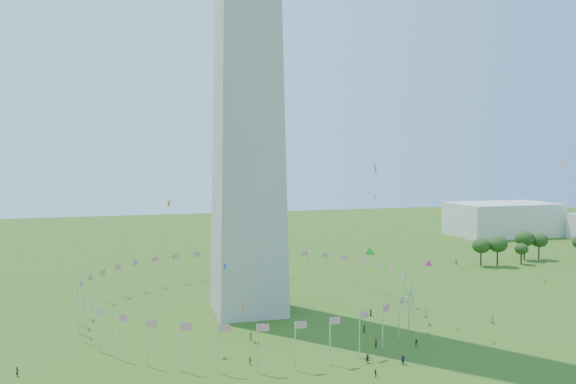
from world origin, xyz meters
name	(u,v)px	position (x,y,z in m)	size (l,w,h in m)	color
flag_ring	(248,294)	(0.00, 50.00, 4.50)	(80.24, 80.24, 9.00)	silver
gov_building_east_a	(503,219)	(150.00, 150.00, 8.00)	(50.00, 30.00, 16.00)	beige
crowd	(320,372)	(3.26, 5.97, 0.87)	(101.18, 76.80, 1.92)	slate
kites_aloft	(344,249)	(14.99, 24.02, 19.26)	(114.49, 62.29, 40.55)	#CC2699
tree_line_east	(534,249)	(114.75, 85.41, 5.07)	(53.52, 16.23, 11.01)	#2D4F1A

